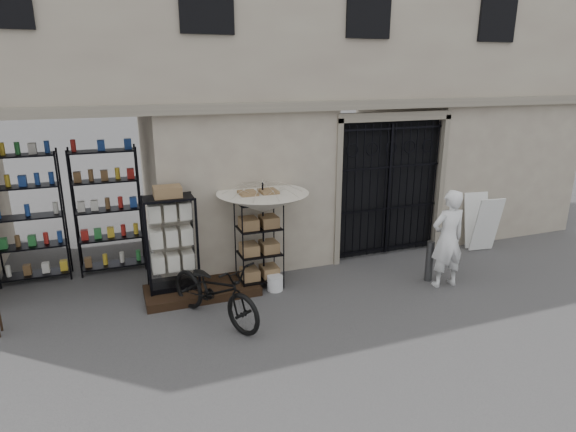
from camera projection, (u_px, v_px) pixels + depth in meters
name	position (u px, v px, depth m)	size (l,w,h in m)	color
ground	(361.00, 310.00, 8.11)	(80.00, 80.00, 0.00)	black
main_building	(280.00, 41.00, 10.41)	(14.00, 4.00, 9.00)	#A39984
shop_recess	(69.00, 208.00, 8.67)	(3.00, 1.70, 3.00)	black
shop_shelving	(69.00, 214.00, 9.18)	(2.70, 0.50, 2.50)	black
iron_gate	(385.00, 186.00, 10.31)	(2.50, 0.21, 3.00)	black
step_platform	(202.00, 290.00, 8.67)	(2.00, 0.90, 0.15)	black
display_cabinet	(172.00, 248.00, 8.43)	(0.90, 0.63, 1.80)	black
wire_rack	(259.00, 243.00, 8.80)	(0.82, 0.62, 1.74)	black
market_umbrella	(263.00, 197.00, 8.62)	(1.93, 1.95, 2.36)	black
white_bucket	(275.00, 283.00, 8.82)	(0.29, 0.29, 0.28)	silver
bicycle	(216.00, 320.00, 7.79)	(0.70, 1.05, 2.00)	black
steel_bollard	(429.00, 261.00, 9.16)	(0.14, 0.14, 0.79)	#4A4A4C
shopkeeper	(443.00, 285.00, 9.07)	(0.67, 1.84, 0.44)	silver
easel_sign	(481.00, 222.00, 10.72)	(0.67, 0.74, 1.23)	silver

